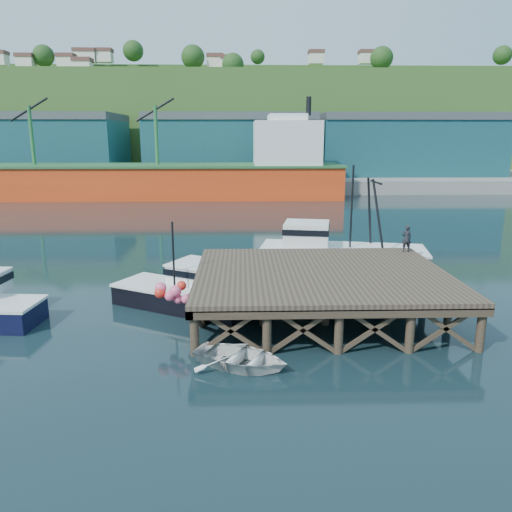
{
  "coord_description": "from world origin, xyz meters",
  "views": [
    {
      "loc": [
        1.68,
        -23.06,
        8.43
      ],
      "look_at": [
        2.42,
        2.0,
        2.41
      ],
      "focal_mm": 35.0,
      "sensor_mm": 36.0,
      "label": 1
    }
  ],
  "objects_px": {
    "dinghy": "(241,357)",
    "dockworker": "(407,239)",
    "trawler": "(339,253)",
    "boat_black": "(187,290)"
  },
  "relations": [
    {
      "from": "trawler",
      "to": "dinghy",
      "type": "bearing_deg",
      "value": -104.57
    },
    {
      "from": "boat_black",
      "to": "trawler",
      "type": "bearing_deg",
      "value": 61.69
    },
    {
      "from": "dinghy",
      "to": "dockworker",
      "type": "xyz_separation_m",
      "value": [
        9.29,
        9.8,
        2.5
      ]
    },
    {
      "from": "boat_black",
      "to": "trawler",
      "type": "xyz_separation_m",
      "value": [
        8.84,
        5.72,
        0.57
      ]
    },
    {
      "from": "trawler",
      "to": "dockworker",
      "type": "distance_m",
      "value": 4.62
    },
    {
      "from": "boat_black",
      "to": "dinghy",
      "type": "bearing_deg",
      "value": -40.19
    },
    {
      "from": "dinghy",
      "to": "dockworker",
      "type": "relative_size",
      "value": 2.45
    },
    {
      "from": "trawler",
      "to": "dinghy",
      "type": "distance_m",
      "value": 14.22
    },
    {
      "from": "dinghy",
      "to": "dockworker",
      "type": "bearing_deg",
      "value": -17.15
    },
    {
      "from": "boat_black",
      "to": "dinghy",
      "type": "height_order",
      "value": "boat_black"
    }
  ]
}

